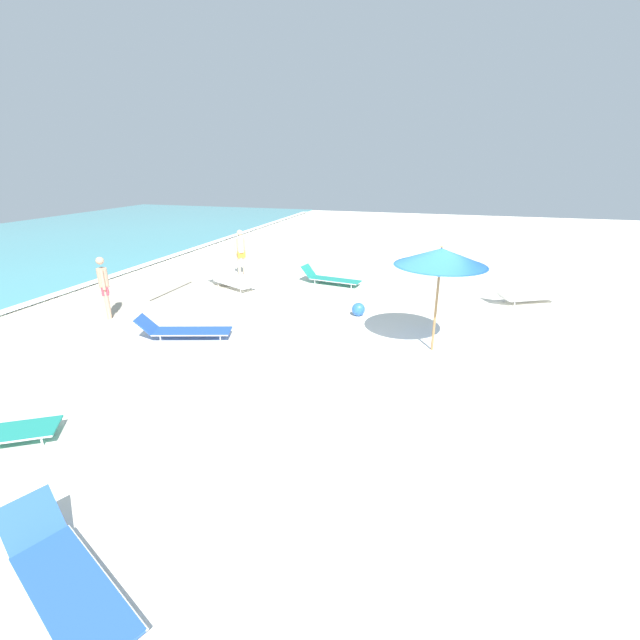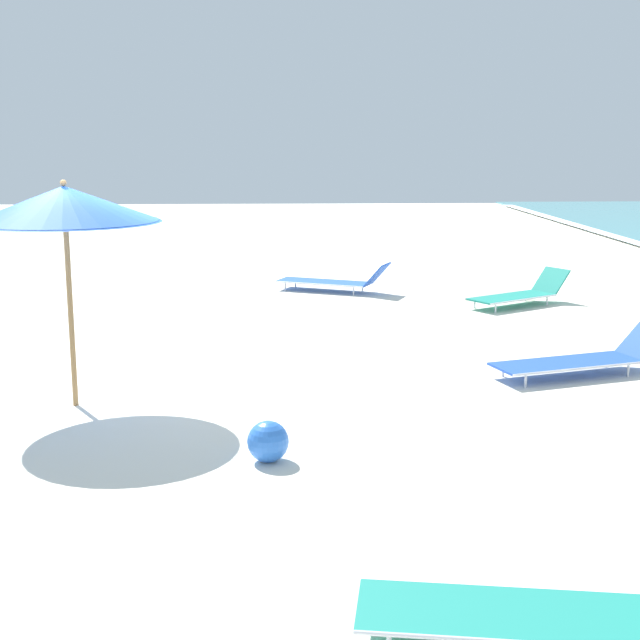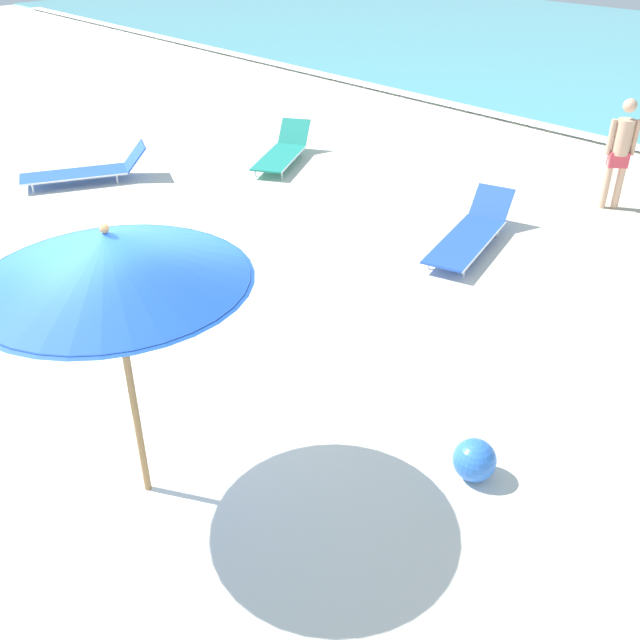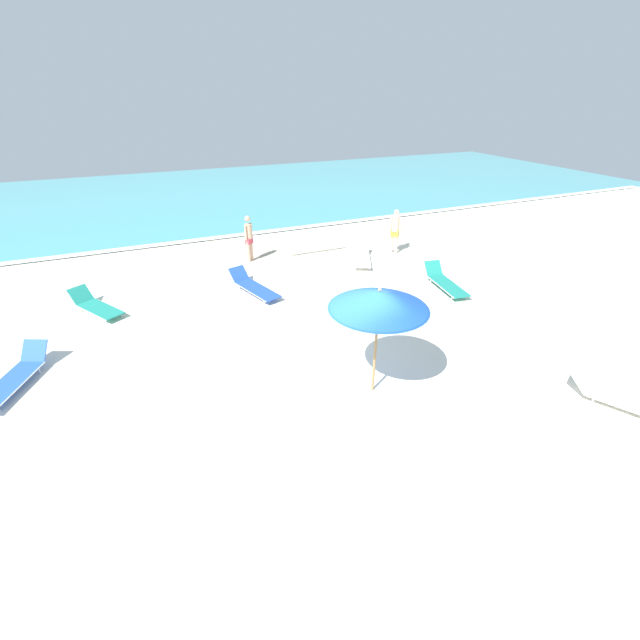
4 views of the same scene
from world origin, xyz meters
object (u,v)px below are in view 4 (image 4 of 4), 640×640
at_px(sun_lounger_near_water_left, 445,282).
at_px(sun_lounger_mid_beach_solo, 254,286).
at_px(sun_lounger_near_water_right, 13,378).
at_px(beach_umbrella, 379,300).
at_px(beach_ball, 393,323).
at_px(sun_lounger_under_umbrella, 362,257).
at_px(beachgoer_shoreline_child, 249,236).
at_px(sun_lounger_beside_umbrella, 621,398).
at_px(sun_lounger_mid_beach_pair_a, 96,306).
at_px(beachgoer_wading_adult, 395,229).

xyz_separation_m(sun_lounger_near_water_left, sun_lounger_mid_beach_solo, (-5.98, 2.19, -0.00)).
height_order(sun_lounger_near_water_right, sun_lounger_mid_beach_solo, sun_lounger_near_water_right).
distance_m(beach_umbrella, beach_ball, 3.50).
distance_m(sun_lounger_under_umbrella, sun_lounger_mid_beach_solo, 4.70).
bearing_deg(sun_lounger_near_water_left, beachgoer_shoreline_child, 145.40).
height_order(sun_lounger_near_water_right, beach_ball, sun_lounger_near_water_right).
height_order(beach_umbrella, sun_lounger_beside_umbrella, beach_umbrella).
relative_size(sun_lounger_near_water_right, sun_lounger_mid_beach_pair_a, 1.11).
distance_m(sun_lounger_near_water_right, beachgoer_shoreline_child, 8.98).
relative_size(sun_lounger_mid_beach_solo, beachgoer_shoreline_child, 1.34).
relative_size(sun_lounger_near_water_left, beachgoer_wading_adult, 1.28).
xyz_separation_m(beachgoer_wading_adult, beach_ball, (-3.36, -5.36, -0.81)).
bearing_deg(sun_lounger_under_umbrella, beach_ball, -82.85).
distance_m(sun_lounger_beside_umbrella, sun_lounger_near_water_right, 13.22).
height_order(sun_lounger_mid_beach_pair_a, beachgoer_shoreline_child, beachgoer_shoreline_child).
bearing_deg(beachgoer_shoreline_child, sun_lounger_beside_umbrella, 72.11).
xyz_separation_m(sun_lounger_beside_umbrella, sun_lounger_near_water_right, (-11.84, 5.88, -0.00)).
distance_m(beach_umbrella, sun_lounger_mid_beach_solo, 6.46).
relative_size(sun_lounger_near_water_right, sun_lounger_mid_beach_solo, 0.94).
bearing_deg(sun_lounger_mid_beach_solo, beachgoer_shoreline_child, 59.92).
relative_size(beach_umbrella, sun_lounger_near_water_left, 1.10).
bearing_deg(sun_lounger_mid_beach_pair_a, sun_lounger_beside_umbrella, -73.03).
bearing_deg(beach_ball, sun_lounger_near_water_left, 28.79).
bearing_deg(sun_lounger_near_water_left, sun_lounger_mid_beach_solo, 168.89).
xyz_separation_m(sun_lounger_near_water_right, beachgoer_wading_adult, (12.56, 4.19, 0.78)).
xyz_separation_m(beachgoer_wading_adult, beachgoer_shoreline_child, (-5.58, 1.41, 0.00)).
bearing_deg(beach_umbrella, beach_ball, 49.40).
xyz_separation_m(sun_lounger_near_water_right, sun_lounger_mid_beach_pair_a, (1.60, 3.21, 0.00)).
bearing_deg(beach_umbrella, sun_lounger_mid_beach_solo, 99.64).
bearing_deg(sun_lounger_mid_beach_solo, sun_lounger_beside_umbrella, -74.31).
bearing_deg(beach_umbrella, sun_lounger_mid_beach_pair_a, 131.28).
bearing_deg(sun_lounger_beside_umbrella, sun_lounger_mid_beach_solo, 94.51).
bearing_deg(beachgoer_wading_adult, sun_lounger_under_umbrella, -119.13).
height_order(sun_lounger_near_water_left, sun_lounger_near_water_right, sun_lounger_near_water_left).
bearing_deg(sun_lounger_mid_beach_pair_a, sun_lounger_under_umbrella, -27.76).
bearing_deg(sun_lounger_beside_umbrella, sun_lounger_mid_beach_pair_a, 110.21).
bearing_deg(sun_lounger_under_umbrella, beach_umbrella, -90.50).
bearing_deg(beach_ball, sun_lounger_beside_umbrella, -60.73).
bearing_deg(sun_lounger_near_water_right, beach_ball, 16.93).
xyz_separation_m(beach_umbrella, sun_lounger_near_water_right, (-7.34, 3.33, -2.00)).
bearing_deg(beachgoer_shoreline_child, sun_lounger_near_water_left, 95.51).
bearing_deg(beachgoer_wading_adult, beachgoer_shoreline_child, -146.25).
relative_size(beachgoer_wading_adult, beach_ball, 4.58).
distance_m(sun_lounger_beside_umbrella, sun_lounger_mid_beach_solo, 10.23).
bearing_deg(sun_lounger_beside_umbrella, sun_lounger_near_water_right, 125.39).
relative_size(sun_lounger_near_water_left, sun_lounger_mid_beach_pair_a, 1.12).
relative_size(sun_lounger_under_umbrella, beach_ball, 5.59).
bearing_deg(sun_lounger_beside_umbrella, sun_lounger_under_umbrella, 67.40).
distance_m(beach_umbrella, sun_lounger_near_water_left, 6.59).
bearing_deg(sun_lounger_near_water_right, sun_lounger_beside_umbrella, -2.26).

